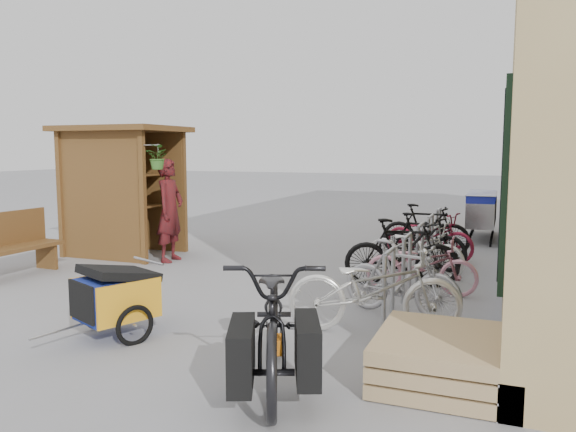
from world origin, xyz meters
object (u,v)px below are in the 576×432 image
(bike_4, at_px, (415,248))
(bike_6, at_px, (429,236))
(bike_0, at_px, (374,289))
(bike_2, at_px, (421,265))
(bike_5, at_px, (421,241))
(pallet_stack, at_px, (437,358))
(person_kiosk, at_px, (170,210))
(cargo_bike, at_px, (275,318))
(bike_3, at_px, (402,253))
(bench, at_px, (11,244))
(shopping_carts, at_px, (482,211))
(kiosk, at_px, (119,172))
(child_trailer, at_px, (116,295))
(bike_1, at_px, (401,279))
(bike_7, at_px, (425,230))

(bike_4, xyz_separation_m, bike_6, (0.04, 1.33, 0.01))
(bike_0, distance_m, bike_2, 1.89)
(bike_6, bearing_deg, bike_5, -166.17)
(pallet_stack, xyz_separation_m, person_kiosk, (-5.04, 3.66, 0.70))
(cargo_bike, bearing_deg, bike_3, 61.50)
(bike_3, xyz_separation_m, bike_5, (0.09, 1.34, -0.03))
(cargo_bike, bearing_deg, bike_6, 62.68)
(bench, distance_m, bike_2, 6.25)
(shopping_carts, distance_m, bike_0, 7.31)
(bench, bearing_deg, bike_6, 34.14)
(kiosk, height_order, bench, kiosk)
(bike_3, bearing_deg, cargo_bike, 162.22)
(child_trailer, relative_size, bike_1, 0.90)
(child_trailer, bearing_deg, bike_2, 70.61)
(bike_2, height_order, bike_3, bike_3)
(child_trailer, distance_m, bike_7, 6.34)
(bike_6, bearing_deg, bench, 137.43)
(person_kiosk, height_order, bike_5, person_kiosk)
(bike_1, distance_m, bike_5, 2.83)
(shopping_carts, distance_m, bike_1, 6.58)
(bench, xyz_separation_m, bike_3, (5.80, 1.56, -0.02))
(pallet_stack, xyz_separation_m, bench, (-6.68, 1.71, 0.30))
(pallet_stack, height_order, bench, bench)
(bike_2, relative_size, bike_4, 0.94)
(bike_7, bearing_deg, pallet_stack, -172.40)
(bench, bearing_deg, bike_1, 2.64)
(person_kiosk, distance_m, bike_5, 4.37)
(bike_0, height_order, bike_7, bike_0)
(cargo_bike, distance_m, bike_4, 4.65)
(bike_0, relative_size, bike_7, 1.15)
(kiosk, bearing_deg, bike_5, 7.75)
(bike_1, distance_m, bike_4, 2.33)
(child_trailer, distance_m, bike_2, 4.05)
(bike_0, xyz_separation_m, bike_5, (-0.00, 3.54, -0.02))
(kiosk, relative_size, person_kiosk, 1.37)
(pallet_stack, height_order, bike_0, bike_0)
(kiosk, relative_size, shopping_carts, 1.06)
(bike_0, distance_m, bike_5, 3.54)
(bike_3, distance_m, bike_4, 0.85)
(person_kiosk, bearing_deg, bike_6, -72.12)
(pallet_stack, distance_m, bike_1, 1.92)
(shopping_carts, height_order, bike_2, shopping_carts)
(person_kiosk, relative_size, bike_0, 0.98)
(bench, xyz_separation_m, bike_4, (5.86, 2.40, -0.09))
(bike_7, bearing_deg, bike_6, -164.64)
(person_kiosk, xyz_separation_m, bike_2, (4.47, -0.71, -0.51))
(pallet_stack, distance_m, bike_0, 1.36)
(child_trailer, height_order, bike_5, bike_5)
(shopping_carts, bearing_deg, bike_7, -109.63)
(kiosk, relative_size, pallet_stack, 2.08)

